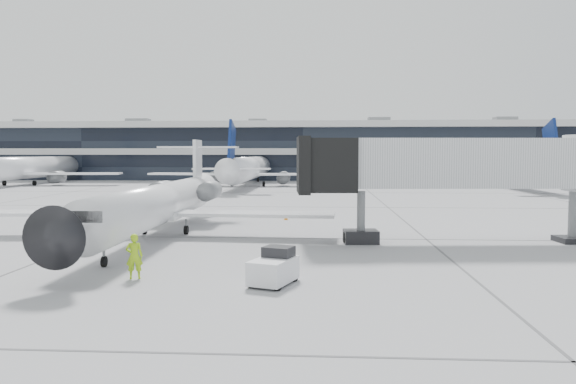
# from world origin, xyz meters

# --- Properties ---
(ground) EXTENTS (220.00, 220.00, 0.00)m
(ground) POSITION_xyz_m (0.00, 0.00, 0.00)
(ground) COLOR gray
(ground) RESTS_ON ground
(terminal) EXTENTS (170.00, 22.00, 10.00)m
(terminal) POSITION_xyz_m (0.00, 82.00, 5.00)
(terminal) COLOR black
(terminal) RESTS_ON ground
(bg_jet_left) EXTENTS (32.00, 40.00, 9.60)m
(bg_jet_left) POSITION_xyz_m (-45.00, 55.00, 0.00)
(bg_jet_left) COLOR white
(bg_jet_left) RESTS_ON ground
(bg_jet_center) EXTENTS (32.00, 40.00, 9.60)m
(bg_jet_center) POSITION_xyz_m (-8.00, 55.00, 0.00)
(bg_jet_center) COLOR white
(bg_jet_center) RESTS_ON ground
(bg_jet_right) EXTENTS (32.00, 40.00, 9.60)m
(bg_jet_right) POSITION_xyz_m (32.00, 55.00, 0.00)
(bg_jet_right) COLOR white
(bg_jet_right) RESTS_ON ground
(regional_jet) EXTENTS (21.91, 27.23, 6.30)m
(regional_jet) POSITION_xyz_m (-6.43, 0.17, 2.15)
(regional_jet) COLOR white
(regional_jet) RESTS_ON ground
(jet_bridge) EXTENTS (19.62, 5.32, 6.29)m
(jet_bridge) POSITION_xyz_m (13.00, -0.98, 4.59)
(jet_bridge) COLOR #B2B4B7
(jet_bridge) RESTS_ON ground
(ramp_worker) EXTENTS (0.78, 0.61, 1.90)m
(ramp_worker) POSITION_xyz_m (-4.14, -11.51, 0.95)
(ramp_worker) COLOR #A3DD17
(ramp_worker) RESTS_ON ground
(baggage_tug) EXTENTS (2.04, 2.60, 1.45)m
(baggage_tug) POSITION_xyz_m (1.75, -12.07, 0.65)
(baggage_tug) COLOR white
(baggage_tug) RESTS_ON ground
(traffic_cone) EXTENTS (0.43, 0.43, 0.49)m
(traffic_cone) POSITION_xyz_m (0.82, 9.53, 0.23)
(traffic_cone) COLOR orange
(traffic_cone) RESTS_ON ground
(far_tug) EXTENTS (1.83, 2.41, 1.36)m
(far_tug) POSITION_xyz_m (-11.80, 24.71, 0.61)
(far_tug) COLOR black
(far_tug) RESTS_ON ground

